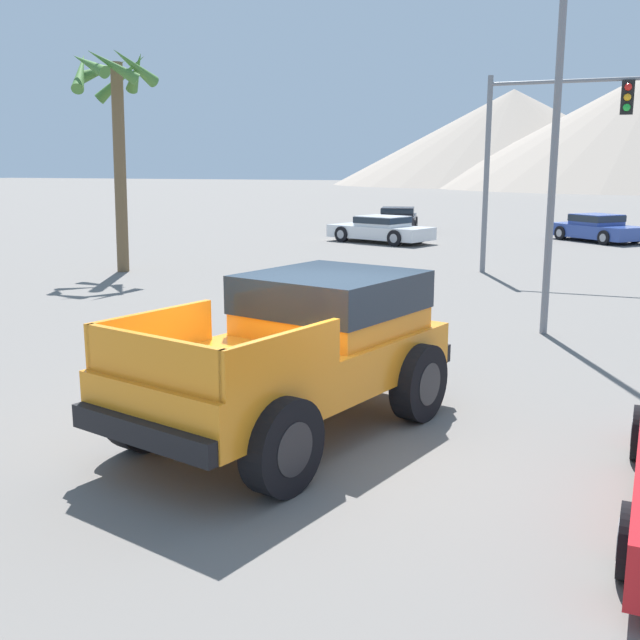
% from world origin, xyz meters
% --- Properties ---
extents(ground_plane, '(320.00, 320.00, 0.00)m').
position_xyz_m(ground_plane, '(0.00, 0.00, 0.00)').
color(ground_plane, slate).
extents(orange_pickup_truck, '(3.19, 5.02, 1.87)m').
position_xyz_m(orange_pickup_truck, '(-0.21, 0.40, 1.07)').
color(orange_pickup_truck, orange).
rests_on(orange_pickup_truck, ground_plane).
extents(parked_car_dark, '(2.74, 4.54, 1.17)m').
position_xyz_m(parked_car_dark, '(-7.26, 28.63, 0.60)').
color(parked_car_dark, '#232328').
rests_on(parked_car_dark, ground_plane).
extents(parked_car_white, '(4.82, 3.16, 1.13)m').
position_xyz_m(parked_car_white, '(-6.27, 22.75, 0.58)').
color(parked_car_white, white).
rests_on(parked_car_white, ground_plane).
extents(parked_car_blue, '(4.23, 4.07, 1.17)m').
position_xyz_m(parked_car_blue, '(2.23, 26.76, 0.59)').
color(parked_car_blue, '#334C9E').
rests_on(parked_car_blue, ground_plane).
extents(traffic_light_main, '(4.35, 0.38, 5.79)m').
position_xyz_m(traffic_light_main, '(1.01, 15.22, 4.08)').
color(traffic_light_main, slate).
rests_on(traffic_light_main, ground_plane).
extents(street_lamp_post, '(0.90, 0.24, 9.12)m').
position_xyz_m(street_lamp_post, '(2.00, 7.01, 5.37)').
color(street_lamp_post, slate).
rests_on(street_lamp_post, ground_plane).
extents(palm_tree_tall, '(2.54, 2.65, 6.63)m').
position_xyz_m(palm_tree_tall, '(-10.99, 11.22, 4.96)').
color(palm_tree_tall, brown).
rests_on(palm_tree_tall, ground_plane).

